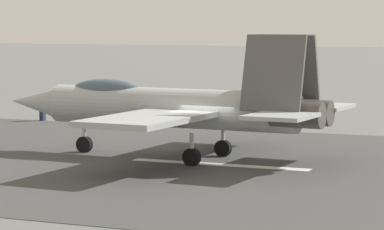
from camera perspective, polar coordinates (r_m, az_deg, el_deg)
The scene contains 5 objects.
ground_plane at distance 41.02m, azimuth 0.87°, elevation -2.94°, with size 400.00×400.00×0.00m, color #606161.
runway_strip at distance 41.01m, azimuth 0.89°, elevation -2.93°, with size 240.00×26.00×0.02m.
fighter_jet at distance 42.37m, azimuth -1.06°, elevation 0.53°, with size 16.20×14.39×5.54m.
crew_person at distance 59.76m, azimuth -8.89°, elevation 0.48°, with size 0.33×0.70×1.73m.
marker_cone_mid at distance 56.62m, azimuth -3.19°, elevation -0.34°, with size 0.44×0.44×0.55m, color orange.
Camera 1 is at (-15.28, 37.59, 6.02)m, focal length 89.72 mm.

